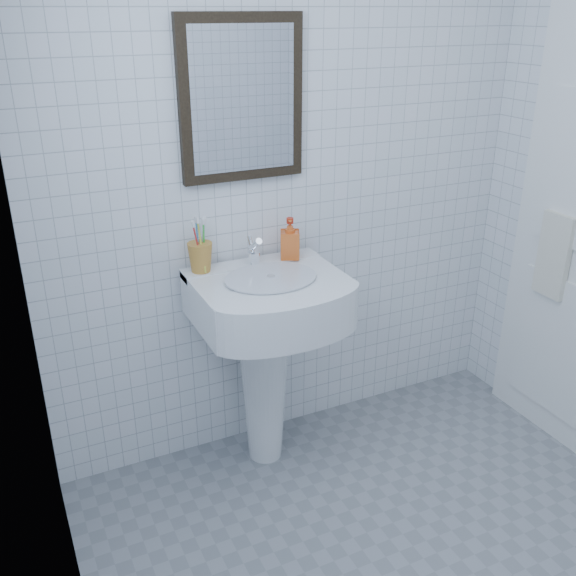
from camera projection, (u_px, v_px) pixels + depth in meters
wall_back at (292, 170)px, 2.67m from camera, size 2.20×0.02×2.50m
wall_left at (53, 357)px, 1.25m from camera, size 0.02×2.40×2.50m
washbasin at (266, 338)px, 2.67m from camera, size 0.59×0.43×0.91m
faucet at (254, 253)px, 2.62m from camera, size 0.05×0.11×0.13m
toothbrush_cup at (200, 257)px, 2.55m from camera, size 0.11×0.11×0.12m
soap_dispenser at (290, 238)px, 2.67m from camera, size 0.10×0.11×0.17m
wall_mirror at (242, 99)px, 2.45m from camera, size 0.50×0.04×0.62m
towel_ring at (564, 216)px, 2.76m from camera, size 0.01×0.18×0.18m
hand_towel at (554, 256)px, 2.82m from camera, size 0.03×0.16×0.38m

